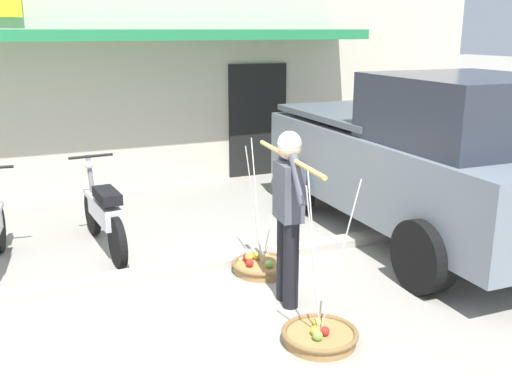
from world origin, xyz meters
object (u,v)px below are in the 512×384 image
Objects in this scene: motorcycle_third_in_row at (104,214)px; fruit_vendor at (288,207)px; parked_truck at (422,159)px; fruit_basket_right_side at (261,265)px; fruit_basket_left_side at (320,335)px.

fruit_vendor is at bearing -57.30° from motorcycle_third_in_row.
fruit_basket_right_side is at bearing -175.13° from parked_truck.
fruit_basket_left_side is 0.80× the size of motorcycle_third_in_row.
fruit_basket_right_side reaches higher than motorcycle_third_in_row.
fruit_basket_left_side is 3.17m from parked_truck.
fruit_basket_left_side is 1.00× the size of fruit_basket_right_side.
fruit_basket_left_side is (-0.09, -0.79, -0.90)m from fruit_vendor.
parked_truck is (2.35, 0.99, 0.05)m from fruit_vendor.
fruit_basket_left_side is at bearing -95.89° from fruit_basket_right_side.
fruit_vendor reaches higher than motorcycle_third_in_row.
fruit_basket_right_side is at bearing 84.11° from fruit_basket_left_side.
fruit_vendor is 1.17× the size of fruit_basket_right_side.
fruit_basket_right_side is 2.02m from motorcycle_third_in_row.
parked_truck is at bearing -17.19° from motorcycle_third_in_row.
fruit_basket_right_side is at bearing -42.81° from motorcycle_third_in_row.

